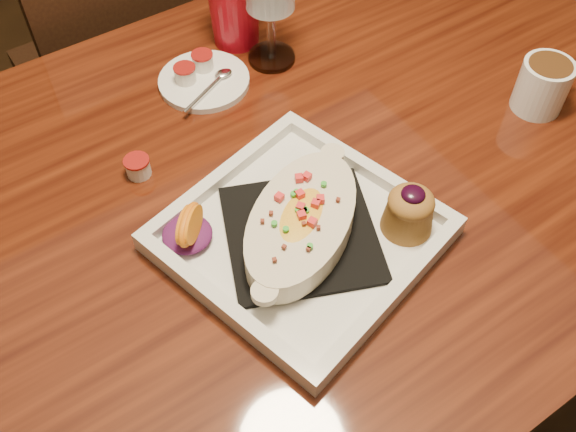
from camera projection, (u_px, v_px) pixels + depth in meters
floor at (292, 385)px, 1.51m from camera, size 7.00×7.00×0.00m
table at (294, 213)px, 0.99m from camera, size 1.50×0.90×0.75m
chair_far at (134, 70)px, 1.43m from camera, size 0.42×0.42×0.93m
plate at (309, 227)px, 0.82m from camera, size 0.37×0.37×0.08m
coffee_mug at (545, 83)px, 0.96m from camera, size 0.11×0.08×0.08m
saucer at (202, 79)px, 1.02m from camera, size 0.15×0.15×0.10m
creamer_loose at (138, 167)px, 0.90m from camera, size 0.04×0.04×0.03m
red_tumbler at (234, 2)px, 1.04m from camera, size 0.09×0.09×0.15m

